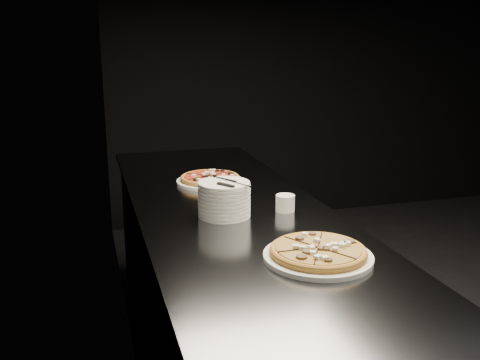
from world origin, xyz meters
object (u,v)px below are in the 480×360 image
object	(u,v)px
pizza_tomato	(210,179)
cutlery	(227,182)
counter	(235,318)
ramekin	(285,203)
pizza_mushroom	(318,253)
plate_stack	(224,199)

from	to	relation	value
pizza_tomato	cutlery	distance (m)	0.50
cutlery	counter	bearing A→B (deg)	18.17
pizza_tomato	ramekin	size ratio (longest dim) A/B	4.88
pizza_mushroom	cutlery	world-z (taller)	cutlery
counter	plate_stack	distance (m)	0.53
pizza_mushroom	ramekin	size ratio (longest dim) A/B	4.52
counter	cutlery	distance (m)	0.60
plate_stack	cutlery	bearing A→B (deg)	-62.38
cutlery	pizza_mushroom	bearing A→B (deg)	-104.47
counter	cutlery	size ratio (longest dim) A/B	12.28
pizza_mushroom	ramekin	distance (m)	0.47
counter	ramekin	xyz separation A→B (m)	(0.19, -0.05, 0.49)
plate_stack	cutlery	distance (m)	0.07
pizza_mushroom	pizza_tomato	size ratio (longest dim) A/B	0.93
pizza_mushroom	pizza_tomato	bearing A→B (deg)	96.45
pizza_tomato	cutlery	xyz separation A→B (m)	(-0.05, -0.49, 0.11)
counter	plate_stack	xyz separation A→B (m)	(-0.05, -0.04, 0.52)
counter	ramekin	world-z (taller)	ramekin
ramekin	pizza_mushroom	bearing A→B (deg)	-99.00
plate_stack	cutlery	world-z (taller)	cutlery
ramekin	cutlery	bearing A→B (deg)	-179.72
cutlery	ramekin	xyz separation A→B (m)	(0.23, 0.00, -0.10)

